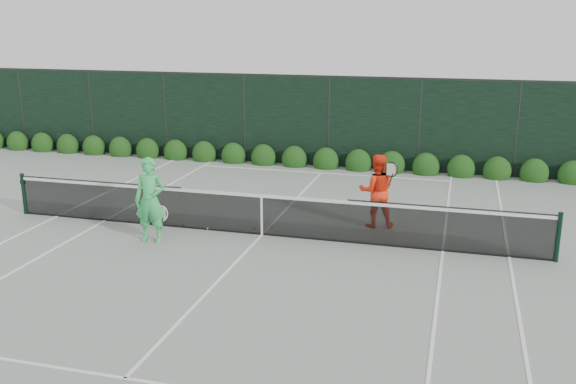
# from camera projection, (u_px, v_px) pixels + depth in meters

# --- Properties ---
(ground) EXTENTS (80.00, 80.00, 0.00)m
(ground) POSITION_uv_depth(u_px,v_px,m) (262.00, 235.00, 14.95)
(ground) COLOR gray
(ground) RESTS_ON ground
(tennis_net) EXTENTS (12.90, 0.10, 1.07)m
(tennis_net) POSITION_uv_depth(u_px,v_px,m) (261.00, 213.00, 14.82)
(tennis_net) COLOR black
(tennis_net) RESTS_ON ground
(player_woman) EXTENTS (0.75, 0.54, 1.93)m
(player_woman) POSITION_uv_depth(u_px,v_px,m) (150.00, 200.00, 14.28)
(player_woman) COLOR #39C462
(player_woman) RESTS_ON ground
(player_man) EXTENTS (1.00, 0.87, 1.78)m
(player_man) POSITION_uv_depth(u_px,v_px,m) (377.00, 191.00, 15.35)
(player_man) COLOR #FF3515
(player_man) RESTS_ON ground
(court_lines) EXTENTS (11.03, 23.83, 0.01)m
(court_lines) POSITION_uv_depth(u_px,v_px,m) (262.00, 235.00, 14.95)
(court_lines) COLOR white
(court_lines) RESTS_ON ground
(windscreen_fence) EXTENTS (32.00, 21.07, 3.06)m
(windscreen_fence) POSITION_uv_depth(u_px,v_px,m) (218.00, 204.00, 12.03)
(windscreen_fence) COLOR black
(windscreen_fence) RESTS_ON ground
(hedge_row) EXTENTS (31.66, 0.65, 0.94)m
(hedge_row) POSITION_uv_depth(u_px,v_px,m) (326.00, 161.00, 21.54)
(hedge_row) COLOR #143B10
(hedge_row) RESTS_ON ground
(tennis_balls) EXTENTS (2.40, 1.32, 0.07)m
(tennis_balls) POSITION_uv_depth(u_px,v_px,m) (216.00, 228.00, 15.32)
(tennis_balls) COLOR yellow
(tennis_balls) RESTS_ON ground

